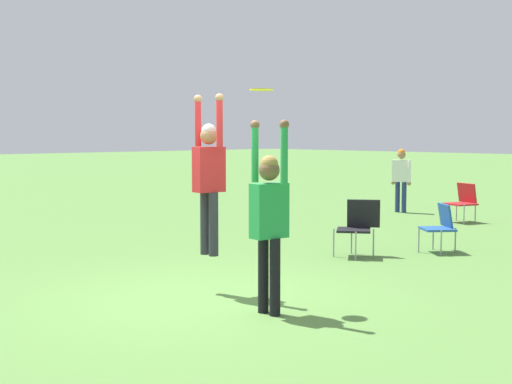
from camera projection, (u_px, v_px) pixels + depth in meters
name	position (u px, v px, depth m)	size (l,w,h in m)	color
ground_plane	(209.00, 298.00, 8.64)	(120.00, 120.00, 0.00)	#56843D
person_jumping	(209.00, 171.00, 8.80)	(0.52, 0.39, 1.99)	#2D2D38
person_defending	(269.00, 212.00, 7.80)	(0.56, 0.43, 2.15)	black
frisbee	(261.00, 90.00, 8.20)	(0.28, 0.28, 0.02)	yellow
camping_chair_0	(441.00, 224.00, 11.99)	(0.71, 0.79, 0.81)	gray
camping_chair_1	(358.00, 223.00, 11.58)	(0.75, 0.83, 0.92)	gray
camping_chair_2	(463.00, 200.00, 16.04)	(0.71, 0.75, 0.88)	gray
person_spectator_far	(401.00, 175.00, 17.98)	(0.59, 0.37, 1.61)	navy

